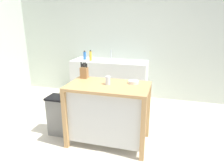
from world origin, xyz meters
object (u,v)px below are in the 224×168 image
trash_bin (60,115)px  bottle_dish_soap (91,56)px  kitchen_island (108,111)px  knife_block (84,72)px  bowl_ceramic_small (134,82)px  sink_faucet (111,55)px  bottle_hand_soap (85,55)px  drinking_cup (108,80)px

trash_bin → bottle_dish_soap: 1.74m
kitchen_island → bottle_dish_soap: bottle_dish_soap is taller
kitchen_island → knife_block: knife_block is taller
bowl_ceramic_small → trash_bin: (-1.14, -0.12, -0.61)m
trash_bin → sink_faucet: (0.33, 1.83, 0.68)m
sink_faucet → bowl_ceramic_small: bearing=-64.7°
knife_block → sink_faucet: (-0.03, 1.64, 0.00)m
knife_block → sink_faucet: 1.64m
kitchen_island → trash_bin: 0.84m
bowl_ceramic_small → knife_block: bearing=174.4°
bottle_hand_soap → bottle_dish_soap: bottle_dish_soap is taller
kitchen_island → trash_bin: size_ratio=1.82×
trash_bin → knife_block: bearing=28.6°
kitchen_island → drinking_cup: size_ratio=9.72×
sink_faucet → bottle_hand_soap: bearing=-166.8°
bowl_ceramic_small → sink_faucet: sink_faucet is taller
sink_faucet → bottle_dish_soap: bottle_dish_soap is taller
sink_faucet → kitchen_island: bearing=-75.6°
knife_block → drinking_cup: 0.49m
bottle_dish_soap → sink_faucet: bearing=30.4°
bowl_ceramic_small → kitchen_island: bearing=-154.9°
trash_bin → bottle_dish_soap: size_ratio=2.72×
kitchen_island → trash_bin: (-0.81, 0.03, -0.19)m
bottle_dish_soap → bowl_ceramic_small: bearing=-50.5°
kitchen_island → bottle_hand_soap: bearing=121.6°
knife_block → trash_bin: size_ratio=0.40×
knife_block → bottle_dish_soap: bearing=107.1°
bottle_hand_soap → bottle_dish_soap: 0.21m
knife_block → trash_bin: knife_block is taller
kitchen_island → knife_block: size_ratio=4.53×
drinking_cup → bottle_hand_soap: bearing=121.6°
bowl_ceramic_small → drinking_cup: drinking_cup is taller
trash_bin → sink_faucet: 1.99m
knife_block → trash_bin: (-0.36, -0.20, -0.68)m
trash_bin → bottle_dish_soap: bearing=92.6°
kitchen_island → sink_faucet: 1.99m
drinking_cup → bowl_ceramic_small: bearing=22.6°
bottle_hand_soap → kitchen_island: bearing=-58.4°
kitchen_island → bowl_ceramic_small: size_ratio=7.86×
bowl_ceramic_small → sink_faucet: bearing=115.3°
sink_faucet → bottle_dish_soap: (-0.41, -0.24, -0.00)m
knife_block → drinking_cup: (0.44, -0.22, -0.03)m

